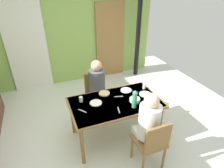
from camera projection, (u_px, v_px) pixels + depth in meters
name	position (u px, v px, depth m)	size (l,w,h in m)	color
ground_plane	(98.00, 141.00, 3.30)	(6.39, 6.39, 0.00)	silver
wall_back	(65.00, 29.00, 4.61)	(4.68, 0.10, 2.78)	#91B857
door_wooden	(110.00, 41.00, 5.11)	(0.80, 0.05, 2.00)	olive
stove_pipe_column	(139.00, 26.00, 4.92)	(0.12, 0.12, 2.78)	black
curtain_panel	(26.00, 44.00, 4.33)	(0.90, 0.03, 2.33)	white
dining_table	(115.00, 105.00, 3.08)	(1.47, 0.85, 0.74)	brown
chair_near_diner	(152.00, 142.00, 2.61)	(0.40, 0.40, 0.87)	brown
chair_far_diner	(96.00, 92.00, 3.76)	(0.40, 0.40, 0.87)	brown
person_near_diner	(149.00, 120.00, 2.58)	(0.30, 0.37, 0.77)	silver
person_far_diner	(97.00, 83.00, 3.51)	(0.30, 0.37, 0.77)	#4D4F57
water_bottle_green_near	(135.00, 99.00, 2.85)	(0.07, 0.07, 0.30)	#349266
serving_bowl_center	(135.00, 100.00, 3.04)	(0.17, 0.17, 0.06)	white
dinner_plate_near_left	(96.00, 103.00, 3.01)	(0.20, 0.20, 0.01)	white
dinner_plate_near_right	(126.00, 90.00, 3.35)	(0.19, 0.19, 0.01)	white
dinner_plate_far_center	(145.00, 94.00, 3.23)	(0.21, 0.21, 0.01)	white
drinking_glass_by_near_diner	(144.00, 86.00, 3.38)	(0.06, 0.06, 0.11)	silver
drinking_glass_by_far_diner	(81.00, 99.00, 3.03)	(0.06, 0.06, 0.09)	silver
bread_plate_sliced	(104.00, 93.00, 3.25)	(0.19, 0.19, 0.02)	#DBB77A
cutlery_knife_near	(119.00, 97.00, 3.18)	(0.15, 0.02, 0.00)	silver
cutlery_fork_near	(119.00, 110.00, 2.85)	(0.15, 0.02, 0.00)	silver
cutlery_knife_far	(83.00, 111.00, 2.83)	(0.15, 0.02, 0.00)	silver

